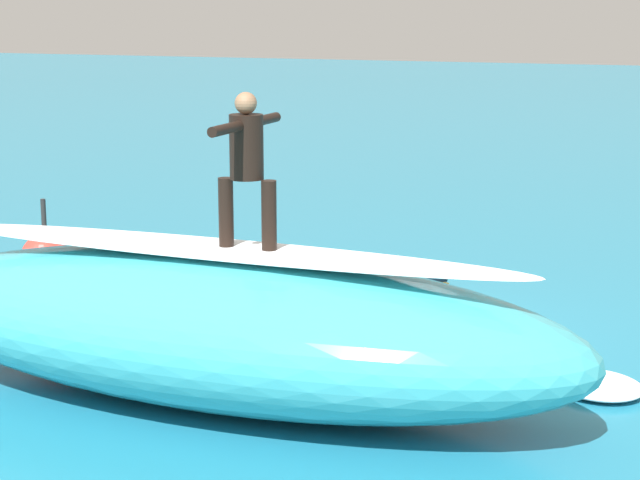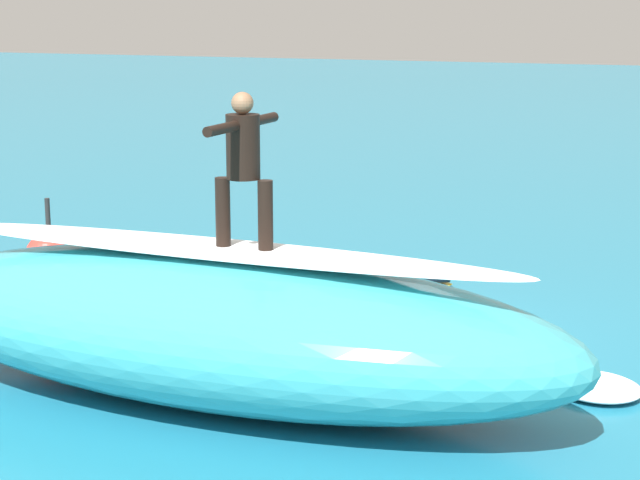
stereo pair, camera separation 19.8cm
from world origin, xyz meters
name	(u,v)px [view 2 (the right image)]	position (x,y,z in m)	size (l,w,h in m)	color
ground_plane	(365,338)	(0.00, 0.00, 0.00)	(120.00, 120.00, 0.00)	teal
wave_crest	(220,327)	(0.67, 2.48, 0.76)	(7.53, 2.56, 1.52)	teal
wave_foam_lip	(218,249)	(0.67, 2.48, 1.56)	(6.40, 0.89, 0.08)	white
surfboard_riding	(245,252)	(0.38, 2.48, 1.55)	(2.13, 0.50, 0.07)	#33B2D1
surfer_riding	(243,159)	(0.38, 2.48, 2.47)	(0.61, 1.44, 1.52)	black
surfboard_paddling	(373,290)	(0.58, -2.01, 0.05)	(2.37, 0.53, 0.09)	yellow
surfer_paddling	(382,277)	(0.49, -2.09, 0.23)	(1.42, 1.24, 0.31)	black
buoy_marker	(50,257)	(5.12, -0.93, 0.36)	(0.71, 0.71, 1.21)	red
foam_patch_near	(595,386)	(-2.84, 0.91, 0.08)	(1.01, 0.88, 0.15)	white
foam_patch_mid	(443,309)	(-0.59, -1.37, 0.06)	(0.59, 0.54, 0.13)	white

